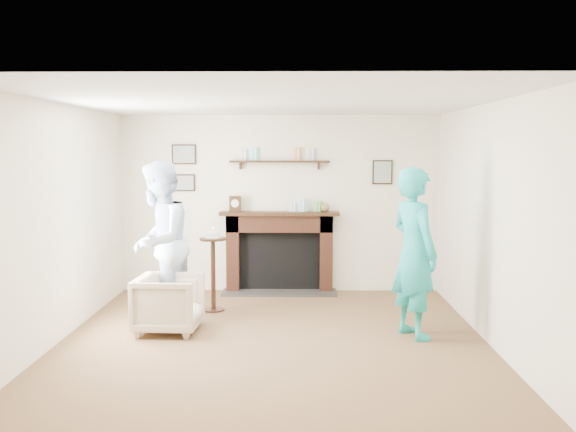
% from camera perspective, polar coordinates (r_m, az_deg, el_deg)
% --- Properties ---
extents(ground, '(5.00, 5.00, 0.00)m').
position_cam_1_polar(ground, '(6.88, -1.34, -11.12)').
color(ground, brown).
rests_on(ground, ground).
extents(room_shell, '(4.54, 5.02, 2.52)m').
position_cam_1_polar(room_shell, '(7.28, -1.17, 2.84)').
color(room_shell, '#EFE7CB').
rests_on(room_shell, ground).
extents(armchair, '(0.74, 0.72, 0.64)m').
position_cam_1_polar(armchair, '(7.36, -10.47, -10.08)').
color(armchair, '#C2B290').
rests_on(armchair, ground).
extents(man, '(0.81, 0.99, 1.89)m').
position_cam_1_polar(man, '(7.77, -11.26, -9.22)').
color(man, '#CBDAFF').
rests_on(man, ground).
extents(woman, '(0.68, 0.79, 1.83)m').
position_cam_1_polar(woman, '(7.20, 11.01, -10.44)').
color(woman, '#20A4B6').
rests_on(woman, ground).
extents(pedestal_table, '(0.33, 0.33, 1.06)m').
position_cam_1_polar(pedestal_table, '(8.07, -6.68, -3.85)').
color(pedestal_table, black).
rests_on(pedestal_table, ground).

